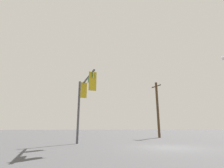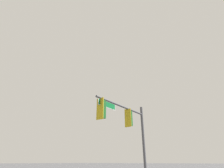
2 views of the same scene
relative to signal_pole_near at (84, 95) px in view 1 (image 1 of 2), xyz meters
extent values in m
plane|color=#474749|center=(3.50, 5.44, -3.97)|extent=(400.00, 400.00, 0.00)
cylinder|color=#47474C|center=(-2.22, 0.07, -1.15)|extent=(0.20, 0.20, 5.64)
cylinder|color=#47474C|center=(0.52, -0.02, 1.07)|extent=(5.47, 0.32, 0.14)
cube|color=gold|center=(-0.11, 0.00, 0.40)|extent=(0.05, 0.52, 1.30)
cube|color=#144719|center=(-0.30, 0.01, 0.40)|extent=(0.37, 0.33, 1.10)
cylinder|color=#144719|center=(-0.30, 0.01, 1.01)|extent=(0.04, 0.04, 0.12)
cylinder|color=red|center=(-0.50, 0.02, 0.73)|extent=(0.04, 0.22, 0.22)
cylinder|color=#392D05|center=(-0.50, 0.02, 0.40)|extent=(0.04, 0.22, 0.22)
cylinder|color=black|center=(-0.50, 0.02, 0.07)|extent=(0.04, 0.22, 0.22)
cube|color=gold|center=(2.89, -0.09, 0.40)|extent=(0.05, 0.52, 1.30)
cube|color=#144719|center=(2.70, -0.09, 0.40)|extent=(0.37, 0.33, 1.10)
cylinder|color=#144719|center=(2.70, -0.09, 1.01)|extent=(0.04, 0.04, 0.12)
cylinder|color=red|center=(2.50, -0.08, 0.73)|extent=(0.04, 0.22, 0.22)
cylinder|color=#392D05|center=(2.50, -0.08, 0.40)|extent=(0.04, 0.22, 0.22)
cylinder|color=black|center=(2.50, -0.08, 0.07)|extent=(0.04, 0.22, 0.22)
cube|color=#0F602D|center=(2.25, -0.07, 0.80)|extent=(1.61, 0.09, 0.34)
cube|color=white|center=(2.25, -0.07, 0.80)|extent=(1.67, 0.08, 0.40)
cylinder|color=#47331E|center=(-8.28, 13.36, 0.20)|extent=(0.36, 0.36, 8.35)
cube|color=#47331E|center=(-8.28, 13.36, 3.78)|extent=(2.16, 0.21, 0.12)
cylinder|color=gray|center=(-9.20, 13.32, 3.90)|extent=(0.08, 0.08, 0.16)
cylinder|color=gray|center=(-7.37, 13.40, 3.90)|extent=(0.08, 0.08, 0.16)
camera|label=1|loc=(13.84, -3.13, -2.68)|focal=28.00mm
camera|label=2|loc=(10.56, 6.33, -2.47)|focal=28.00mm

